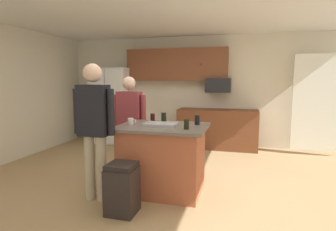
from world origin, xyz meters
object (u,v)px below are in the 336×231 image
serving_tray (161,124)px  glass_stout_tall (164,118)px  glass_pilsner (153,118)px  tumbler_amber (197,120)px  mug_blue_stoneware (131,121)px  microwave_over_range (218,85)px  kitchen_island (162,158)px  person_guest_right (94,122)px  glass_dark_ale (186,124)px  trash_bin (122,189)px  person_elder_center (130,119)px  refrigerator (112,106)px

serving_tray → glass_stout_tall: bearing=98.9°
serving_tray → glass_pilsner: bearing=126.0°
tumbler_amber → mug_blue_stoneware: bearing=-164.6°
serving_tray → microwave_over_range: bearing=79.0°
kitchen_island → glass_pilsner: 0.63m
kitchen_island → tumbler_amber: size_ratio=9.02×
person_guest_right → glass_dark_ale: 1.18m
glass_stout_tall → tumbler_amber: 0.52m
kitchen_island → trash_bin: size_ratio=2.01×
kitchen_island → person_elder_center: bearing=142.9°
glass_dark_ale → microwave_over_range: bearing=87.0°
kitchen_island → tumbler_amber: bearing=24.3°
person_elder_center → glass_dark_ale: 1.32m
person_guest_right → mug_blue_stoneware: person_guest_right is taller
kitchen_island → mug_blue_stoneware: size_ratio=9.95×
person_elder_center → mug_blue_stoneware: bearing=-28.4°
kitchen_island → glass_dark_ale: size_ratio=9.44×
kitchen_island → person_guest_right: bearing=-147.1°
refrigerator → glass_stout_tall: (2.01, -2.33, 0.09)m
glass_dark_ale → person_guest_right: bearing=-165.0°
glass_stout_tall → trash_bin: glass_stout_tall is taller
mug_blue_stoneware → glass_pilsner: size_ratio=0.96×
person_guest_right → person_elder_center: (0.05, 1.04, -0.10)m
refrigerator → person_elder_center: 2.47m
microwave_over_range → tumbler_amber: size_ratio=4.11×
microwave_over_range → person_elder_center: person_elder_center is taller
person_elder_center → microwave_over_range: bearing=97.3°
serving_tray → trash_bin: (-0.27, -0.71, -0.67)m
microwave_over_range → tumbler_amber: 2.57m
kitchen_island → glass_pilsner: glass_pilsner is taller
microwave_over_range → person_elder_center: (-1.25, -2.19, -0.51)m
glass_pilsner → serving_tray: size_ratio=0.29×
tumbler_amber → glass_dark_ale: size_ratio=1.05×
glass_stout_tall → glass_dark_ale: glass_stout_tall is taller
trash_bin → kitchen_island: bearing=69.5°
person_elder_center → person_guest_right: bearing=-55.5°
glass_pilsner → mug_blue_stoneware: bearing=-126.7°
glass_stout_tall → glass_pilsner: (-0.17, -0.02, -0.01)m
kitchen_island → serving_tray: serving_tray is taller
person_elder_center → glass_stout_tall: bearing=15.2°
glass_pilsner → refrigerator: bearing=128.0°
mug_blue_stoneware → serving_tray: bearing=0.1°
glass_dark_ale → trash_bin: glass_dark_ale is taller
mug_blue_stoneware → serving_tray: (0.44, 0.00, -0.03)m
kitchen_island → glass_dark_ale: bearing=-26.8°
glass_pilsner → trash_bin: size_ratio=0.21×
person_elder_center → mug_blue_stoneware: person_elder_center is taller
person_guest_right → glass_pilsner: bearing=21.5°
kitchen_island → mug_blue_stoneware: 0.69m
serving_tray → person_elder_center: bearing=140.4°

